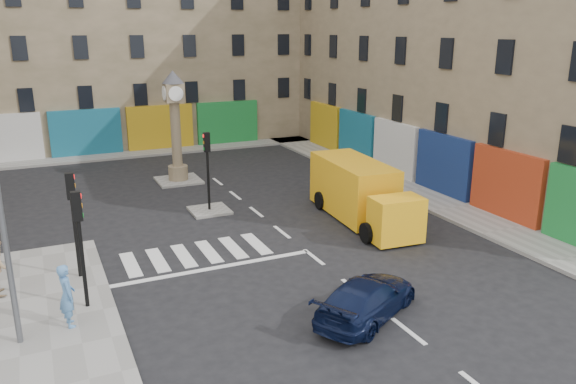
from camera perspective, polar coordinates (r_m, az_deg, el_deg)
ground at (r=20.82m, az=3.90°, el=-7.60°), size 120.00×120.00×0.00m
sidewalk_right at (r=33.18m, az=8.92°, el=1.57°), size 2.60×30.00×0.15m
sidewalk_far at (r=40.10m, az=-16.68°, el=3.65°), size 32.00×2.40×0.15m
island_near at (r=27.03m, az=-7.97°, el=-1.86°), size 1.80×1.80×0.12m
island_far at (r=32.60m, az=-11.05°, el=1.17°), size 2.40×2.40×0.12m
building_right at (r=36.00m, az=18.21°, el=14.90°), size 10.00×30.00×16.00m
building_far at (r=44.96m, az=-18.72°, el=15.64°), size 32.00×10.00×17.00m
traffic_light_left_near at (r=17.87m, az=-20.43°, el=-3.74°), size 0.28×0.22×3.70m
traffic_light_left_far at (r=20.15m, az=-21.02°, el=-1.56°), size 0.28×0.22×3.70m
traffic_light_island at (r=26.35m, az=-8.19°, el=3.37°), size 0.28×0.22×3.70m
clock_pillar at (r=31.87m, az=-11.39°, el=7.23°), size 1.20×1.20×6.10m
navy_sedan at (r=17.36m, az=8.00°, el=-10.63°), size 4.52×3.60×1.23m
yellow_van at (r=25.54m, az=7.34°, el=-0.04°), size 2.84×7.25×2.59m
pedestrian_blue at (r=17.48m, az=-21.53°, el=-9.73°), size 0.55×0.75×1.89m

